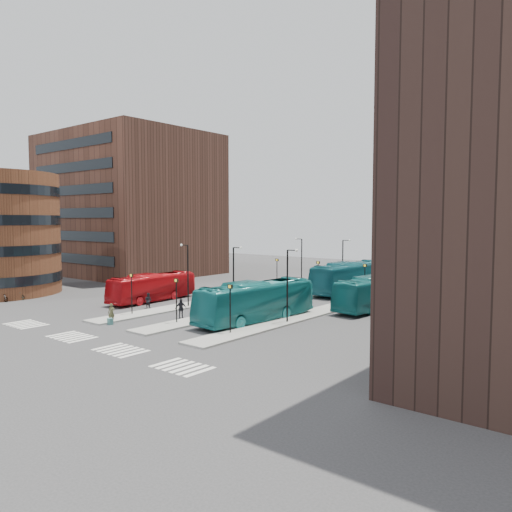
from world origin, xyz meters
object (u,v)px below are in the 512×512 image
Objects in this scene: commuter_a at (148,300)px; commuter_c at (246,307)px; traveller at (111,313)px; bicycle_mid at (3,298)px; commuter_b at (181,309)px; bicycle_far at (19,296)px; teal_bus_d at (442,272)px; teal_bus_b at (350,277)px; teal_bus_a at (256,301)px; suitcase at (110,321)px; red_bus at (153,287)px; teal_bus_c at (379,292)px.

commuter_c is at bearing -174.96° from commuter_a.
bicycle_mid is (-17.77, -1.10, -0.35)m from traveller.
commuter_b is 1.10× the size of bicycle_far.
commuter_a reaches higher than commuter_c.
bicycle_far is (-31.66, -40.02, -1.41)m from teal_bus_d.
teal_bus_b is at bearing -58.60° from bicycle_far.
teal_bus_d is (4.70, 32.55, 0.11)m from teal_bus_a.
commuter_c is (-6.91, -31.23, -1.10)m from teal_bus_d.
bicycle_far is at bearing -176.43° from suitcase.
red_bus is 6.67× the size of bicycle_far.
teal_bus_c reaches higher than commuter_a.
teal_bus_a reaches higher than suitcase.
commuter_b is (-4.09, -23.11, -0.97)m from teal_bus_b.
bicycle_far is at bearing -131.74° from teal_bus_d.
teal_bus_d is (6.43, 12.77, -0.02)m from teal_bus_b.
suitcase is 0.31× the size of commuter_b.
teal_bus_a is at bearing 4.02° from traveller.
teal_bus_b is 10.92m from teal_bus_c.
bicycle_mid is (-31.66, -41.77, -1.38)m from teal_bus_d.
red_bus reaches higher than traveller.
bicycle_far is at bearing -147.33° from red_bus.
commuter_a reaches higher than suitcase.
teal_bus_d is 42.99m from traveller.
teal_bus_c reaches higher than commuter_b.
teal_bus_b is 23.49m from commuter_b.
teal_bus_b is 7.56× the size of commuter_b.
teal_bus_d is (-1.01, 20.76, 0.18)m from teal_bus_c.
bicycle_far is (-14.88, -5.58, -0.34)m from commuter_a.
traveller is (-14.90, -19.91, -0.85)m from teal_bus_c.
suitcase is 11.88m from commuter_c.
commuter_a reaches higher than bicycle_far.
bicycle_far is at bearing -142.80° from teal_bus_c.
teal_bus_c is at bearing -13.74° from commuter_b.
commuter_b is at bearing -98.26° from teal_bus_b.
teal_bus_c reaches higher than bicycle_far.
teal_bus_a is 12.30m from traveller.
teal_bus_c is at bearing -90.61° from teal_bus_d.
suitcase is 0.35× the size of commuter_a.
commuter_b is at bearing -109.74° from teal_bus_d.
teal_bus_a is 2.76m from commuter_c.
traveller is at bearing -134.39° from teal_bus_a.
bicycle_mid is at bearing -171.03° from suitcase.
commuter_b is at bearing -28.93° from red_bus.
teal_bus_b reaches higher than teal_bus_d.
traveller is at bearing -107.90° from bicycle_far.
suitcase is at bearing -59.25° from red_bus.
commuter_a is (-17.79, -13.69, -0.88)m from teal_bus_c.
commuter_c is 26.90m from bicycle_mid.
teal_bus_d is at bearing -56.09° from bicycle_mid.
teal_bus_a reaches higher than red_bus.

